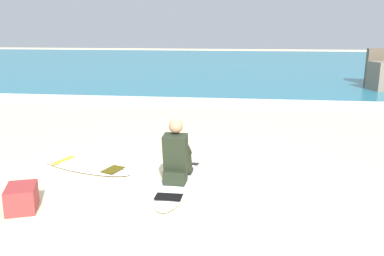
# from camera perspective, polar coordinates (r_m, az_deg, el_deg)

# --- Properties ---
(ground_plane) EXTENTS (80.00, 80.00, 0.00)m
(ground_plane) POSITION_cam_1_polar(r_m,az_deg,el_deg) (5.85, -1.50, -9.08)
(ground_plane) COLOR beige
(sea) EXTENTS (80.00, 28.00, 0.10)m
(sea) POSITION_cam_1_polar(r_m,az_deg,el_deg) (26.06, 5.61, 8.98)
(sea) COLOR teal
(sea) RESTS_ON ground
(breaking_foam) EXTENTS (80.00, 0.90, 0.11)m
(breaking_foam) POSITION_cam_1_polar(r_m,az_deg,el_deg) (12.48, 3.43, 3.64)
(breaking_foam) COLOR white
(breaking_foam) RESTS_ON ground
(surfboard_main) EXTENTS (0.54, 2.34, 0.08)m
(surfboard_main) POSITION_cam_1_polar(r_m,az_deg,el_deg) (6.23, -1.98, -7.24)
(surfboard_main) COLOR white
(surfboard_main) RESTS_ON ground
(surfer_seated) EXTENTS (0.39, 0.72, 0.95)m
(surfer_seated) POSITION_cam_1_polar(r_m,az_deg,el_deg) (5.99, -2.15, -4.06)
(surfer_seated) COLOR black
(surfer_seated) RESTS_ON surfboard_main
(surfboard_spare_near) EXTENTS (1.84, 1.06, 0.08)m
(surfboard_spare_near) POSITION_cam_1_polar(r_m,az_deg,el_deg) (7.01, -14.72, -5.26)
(surfboard_spare_near) COLOR silver
(surfboard_spare_near) RESTS_ON ground
(beach_bag) EXTENTS (0.51, 0.58, 0.32)m
(beach_bag) POSITION_cam_1_polar(r_m,az_deg,el_deg) (5.71, -22.87, -9.07)
(beach_bag) COLOR maroon
(beach_bag) RESTS_ON ground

